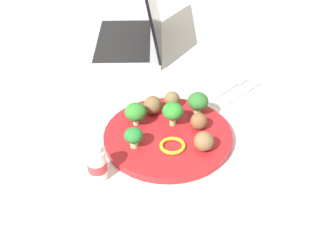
{
  "coord_description": "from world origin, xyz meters",
  "views": [
    {
      "loc": [
        -0.54,
        -0.49,
        0.59
      ],
      "look_at": [
        0.0,
        0.0,
        0.04
      ],
      "focal_mm": 45.6,
      "sensor_mm": 36.0,
      "label": 1
    }
  ],
  "objects_px": {
    "meatball_back_left": "(153,105)",
    "knife": "(243,91)",
    "broccoli_floret_near_rim": "(197,101)",
    "meatball_mid_left": "(172,99)",
    "broccoli_floret_center": "(134,136)",
    "broccoli_floret_back_left": "(173,112)",
    "meatball_back_right": "(199,121)",
    "pepper_ring_mid_left": "(173,146)",
    "plate": "(168,136)",
    "laptop": "(132,33)",
    "broccoli_floret_mid_left": "(136,112)",
    "meatball_mid_right": "(204,141)",
    "fork": "(232,86)",
    "yogurt_bottle": "(97,164)",
    "napkin": "(236,91)"
  },
  "relations": [
    {
      "from": "napkin",
      "to": "pepper_ring_mid_left",
      "type": "bearing_deg",
      "value": -172.3
    },
    {
      "from": "broccoli_floret_mid_left",
      "to": "laptop",
      "type": "relative_size",
      "value": 0.14
    },
    {
      "from": "plate",
      "to": "knife",
      "type": "distance_m",
      "value": 0.26
    },
    {
      "from": "fork",
      "to": "yogurt_bottle",
      "type": "height_order",
      "value": "yogurt_bottle"
    },
    {
      "from": "broccoli_floret_mid_left",
      "to": "yogurt_bottle",
      "type": "distance_m",
      "value": 0.17
    },
    {
      "from": "meatball_mid_left",
      "to": "yogurt_bottle",
      "type": "height_order",
      "value": "yogurt_bottle"
    },
    {
      "from": "meatball_back_left",
      "to": "pepper_ring_mid_left",
      "type": "relative_size",
      "value": 0.78
    },
    {
      "from": "knife",
      "to": "broccoli_floret_mid_left",
      "type": "bearing_deg",
      "value": 161.96
    },
    {
      "from": "broccoli_floret_center",
      "to": "broccoli_floret_mid_left",
      "type": "bearing_deg",
      "value": 42.69
    },
    {
      "from": "pepper_ring_mid_left",
      "to": "knife",
      "type": "distance_m",
      "value": 0.29
    },
    {
      "from": "broccoli_floret_center",
      "to": "pepper_ring_mid_left",
      "type": "distance_m",
      "value": 0.08
    },
    {
      "from": "plate",
      "to": "meatball_mid_right",
      "type": "relative_size",
      "value": 6.76
    },
    {
      "from": "broccoli_floret_near_rim",
      "to": "fork",
      "type": "xyz_separation_m",
      "value": [
        0.16,
        0.02,
        -0.04
      ]
    },
    {
      "from": "meatball_mid_right",
      "to": "knife",
      "type": "height_order",
      "value": "meatball_mid_right"
    },
    {
      "from": "napkin",
      "to": "yogurt_bottle",
      "type": "xyz_separation_m",
      "value": [
        -0.44,
        0.02,
        0.03
      ]
    },
    {
      "from": "broccoli_floret_center",
      "to": "broccoli_floret_back_left",
      "type": "relative_size",
      "value": 0.82
    },
    {
      "from": "pepper_ring_mid_left",
      "to": "knife",
      "type": "relative_size",
      "value": 0.38
    },
    {
      "from": "broccoli_floret_center",
      "to": "meatball_back_left",
      "type": "height_order",
      "value": "broccoli_floret_center"
    },
    {
      "from": "fork",
      "to": "laptop",
      "type": "xyz_separation_m",
      "value": [
        0.0,
        0.37,
        0.03
      ]
    },
    {
      "from": "broccoli_floret_center",
      "to": "broccoli_floret_back_left",
      "type": "xyz_separation_m",
      "value": [
        0.11,
        -0.01,
        0.01
      ]
    },
    {
      "from": "fork",
      "to": "broccoli_floret_mid_left",
      "type": "bearing_deg",
      "value": 168.71
    },
    {
      "from": "plate",
      "to": "fork",
      "type": "height_order",
      "value": "plate"
    },
    {
      "from": "meatball_back_right",
      "to": "yogurt_bottle",
      "type": "xyz_separation_m",
      "value": [
        -0.24,
        0.06,
        0.0
      ]
    },
    {
      "from": "broccoli_floret_mid_left",
      "to": "yogurt_bottle",
      "type": "height_order",
      "value": "yogurt_bottle"
    },
    {
      "from": "broccoli_floret_near_rim",
      "to": "meatball_mid_left",
      "type": "distance_m",
      "value": 0.07
    },
    {
      "from": "laptop",
      "to": "broccoli_floret_near_rim",
      "type": "bearing_deg",
      "value": -113.14
    },
    {
      "from": "broccoli_floret_near_rim",
      "to": "meatball_mid_left",
      "type": "xyz_separation_m",
      "value": [
        -0.02,
        0.06,
        -0.01
      ]
    },
    {
      "from": "napkin",
      "to": "yogurt_bottle",
      "type": "bearing_deg",
      "value": 177.3
    },
    {
      "from": "meatball_back_right",
      "to": "knife",
      "type": "distance_m",
      "value": 0.21
    },
    {
      "from": "meatball_mid_right",
      "to": "fork",
      "type": "xyz_separation_m",
      "value": [
        0.25,
        0.11,
        -0.03
      ]
    },
    {
      "from": "broccoli_floret_near_rim",
      "to": "laptop",
      "type": "height_order",
      "value": "laptop"
    },
    {
      "from": "meatball_back_right",
      "to": "pepper_ring_mid_left",
      "type": "bearing_deg",
      "value": -179.16
    },
    {
      "from": "plate",
      "to": "yogurt_bottle",
      "type": "bearing_deg",
      "value": 173.46
    },
    {
      "from": "broccoli_floret_center",
      "to": "yogurt_bottle",
      "type": "xyz_separation_m",
      "value": [
        -0.1,
        -0.0,
        -0.01
      ]
    },
    {
      "from": "meatball_back_left",
      "to": "knife",
      "type": "height_order",
      "value": "meatball_back_left"
    },
    {
      "from": "broccoli_floret_back_left",
      "to": "napkin",
      "type": "height_order",
      "value": "broccoli_floret_back_left"
    },
    {
      "from": "meatball_mid_left",
      "to": "meatball_back_right",
      "type": "distance_m",
      "value": 0.1
    },
    {
      "from": "napkin",
      "to": "plate",
      "type": "bearing_deg",
      "value": -179.98
    },
    {
      "from": "broccoli_floret_center",
      "to": "meatball_back_right",
      "type": "relative_size",
      "value": 1.19
    },
    {
      "from": "broccoli_floret_center",
      "to": "broccoli_floret_back_left",
      "type": "height_order",
      "value": "broccoli_floret_back_left"
    },
    {
      "from": "broccoli_floret_center",
      "to": "pepper_ring_mid_left",
      "type": "height_order",
      "value": "broccoli_floret_center"
    },
    {
      "from": "broccoli_floret_back_left",
      "to": "napkin",
      "type": "relative_size",
      "value": 0.32
    },
    {
      "from": "plate",
      "to": "laptop",
      "type": "distance_m",
      "value": 0.47
    },
    {
      "from": "plate",
      "to": "pepper_ring_mid_left",
      "type": "height_order",
      "value": "pepper_ring_mid_left"
    },
    {
      "from": "broccoli_floret_near_rim",
      "to": "yogurt_bottle",
      "type": "distance_m",
      "value": 0.28
    },
    {
      "from": "pepper_ring_mid_left",
      "to": "yogurt_bottle",
      "type": "height_order",
      "value": "yogurt_bottle"
    },
    {
      "from": "meatball_mid_right",
      "to": "pepper_ring_mid_left",
      "type": "distance_m",
      "value": 0.07
    },
    {
      "from": "broccoli_floret_near_rim",
      "to": "meatball_mid_left",
      "type": "bearing_deg",
      "value": 105.47
    },
    {
      "from": "broccoli_floret_near_rim",
      "to": "meatball_mid_left",
      "type": "relative_size",
      "value": 1.42
    },
    {
      "from": "meatball_mid_left",
      "to": "knife",
      "type": "height_order",
      "value": "meatball_mid_left"
    }
  ]
}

